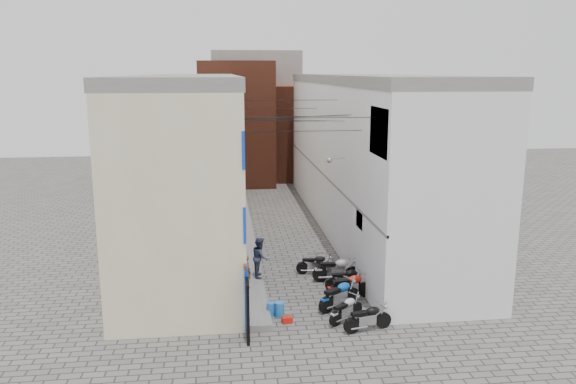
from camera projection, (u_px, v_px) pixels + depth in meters
name	position (u px, v px, depth m)	size (l,w,h in m)	color
ground	(316.00, 329.00, 20.41)	(90.00, 90.00, 0.00)	#5D5A57
plinth	(245.00, 230.00, 32.77)	(0.90, 26.00, 0.25)	slate
building_left	(191.00, 157.00, 31.46)	(5.10, 27.00, 9.00)	beige
building_right	(365.00, 153.00, 32.66)	(5.94, 26.00, 9.00)	white
building_far_brick_left	(237.00, 123.00, 46.31)	(6.00, 6.00, 10.00)	brown
building_far_brick_right	(293.00, 132.00, 49.04)	(5.00, 6.00, 8.00)	brown
building_far_concrete	(256.00, 112.00, 52.26)	(8.00, 5.00, 11.00)	slate
far_shopfront	(264.00, 174.00, 44.62)	(2.00, 0.30, 2.40)	black
overhead_wires	(291.00, 116.00, 26.33)	(5.80, 13.02, 1.32)	black
motorcycle_a	(368.00, 317.00, 20.18)	(0.59, 1.88, 1.09)	black
motorcycle_b	(346.00, 308.00, 20.98)	(0.56, 1.79, 1.03)	silver
motorcycle_c	(339.00, 293.00, 22.11)	(0.67, 2.13, 1.23)	blue
motorcycle_d	(350.00, 285.00, 23.01)	(0.67, 2.11, 1.22)	red
motorcycle_e	(347.00, 278.00, 23.94)	(0.60, 1.89, 1.10)	black
motorcycle_f	(337.00, 268.00, 24.93)	(0.68, 2.16, 1.25)	#A3A4A8
motorcycle_g	(316.00, 263.00, 25.88)	(0.57, 1.81, 1.05)	black
person_a	(247.00, 272.00, 23.55)	(0.52, 0.34, 1.42)	brown
person_b	(260.00, 257.00, 24.81)	(0.87, 0.67, 1.78)	#313A4A
water_jug_near	(280.00, 309.00, 21.43)	(0.36, 0.36, 0.56)	#2778C3
water_jug_far	(271.00, 309.00, 21.52)	(0.33, 0.33, 0.52)	blue
red_crate	(287.00, 320.00, 20.91)	(0.38, 0.28, 0.24)	red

